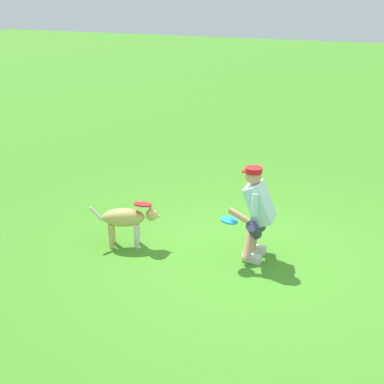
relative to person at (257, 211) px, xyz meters
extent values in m
plane|color=#418724|center=(0.07, 0.01, -0.70)|extent=(60.00, 60.00, 0.00)
cube|color=silver|center=(0.01, -0.14, -0.65)|extent=(0.26, 0.10, 0.10)
cylinder|color=tan|center=(0.06, -0.14, -0.46)|extent=(0.12, 0.31, 0.37)
cylinder|color=#36365D|center=(0.00, -0.12, -0.23)|extent=(0.16, 0.41, 0.37)
cube|color=silver|center=(0.00, 0.14, -0.65)|extent=(0.26, 0.10, 0.10)
cylinder|color=tan|center=(0.05, 0.14, -0.46)|extent=(0.12, 0.31, 0.37)
cylinder|color=#36365D|center=(-0.01, 0.12, -0.23)|extent=(0.16, 0.41, 0.37)
cube|color=silver|center=(-0.04, 0.00, 0.11)|extent=(0.42, 0.35, 0.58)
cylinder|color=silver|center=(-0.01, -0.20, 0.17)|extent=(0.09, 0.14, 0.29)
cylinder|color=silver|center=(-0.02, 0.20, 0.17)|extent=(0.09, 0.14, 0.29)
cylinder|color=tan|center=(0.18, 0.22, -0.01)|extent=(0.29, 0.09, 0.19)
cylinder|color=tan|center=(0.03, -0.22, 0.01)|extent=(0.08, 0.15, 0.27)
sphere|color=tan|center=(0.06, 0.00, 0.47)|extent=(0.21, 0.21, 0.21)
cylinder|color=red|center=(0.06, 0.00, 0.56)|extent=(0.22, 0.22, 0.07)
cylinder|color=red|center=(0.16, 0.00, 0.53)|extent=(0.12, 0.12, 0.02)
ellipsoid|color=tan|center=(1.81, 0.37, -0.26)|extent=(0.65, 0.47, 0.26)
ellipsoid|color=silver|center=(1.66, 0.31, -0.29)|extent=(0.13, 0.18, 0.16)
sphere|color=tan|center=(1.45, 0.22, -0.22)|extent=(0.17, 0.17, 0.17)
cone|color=tan|center=(1.36, 0.19, -0.24)|extent=(0.12, 0.12, 0.09)
cone|color=tan|center=(1.44, 0.28, -0.15)|extent=(0.06, 0.06, 0.07)
cone|color=tan|center=(1.49, 0.18, -0.15)|extent=(0.06, 0.06, 0.07)
cylinder|color=silver|center=(1.62, 0.38, -0.52)|extent=(0.09, 0.09, 0.36)
cylinder|color=silver|center=(1.68, 0.23, -0.52)|extent=(0.09, 0.09, 0.36)
cylinder|color=tan|center=(1.95, 0.51, -0.52)|extent=(0.09, 0.09, 0.36)
cylinder|color=tan|center=(2.01, 0.36, -0.52)|extent=(0.09, 0.09, 0.36)
cylinder|color=silver|center=(2.16, 0.51, -0.21)|extent=(0.20, 0.12, 0.23)
cylinder|color=red|center=(1.57, 0.25, -0.07)|extent=(0.28, 0.28, 0.09)
cylinder|color=#2193DB|center=(0.30, 0.25, -0.09)|extent=(0.27, 0.28, 0.07)
camera|label=1|loc=(-1.58, 6.06, 2.77)|focal=48.10mm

